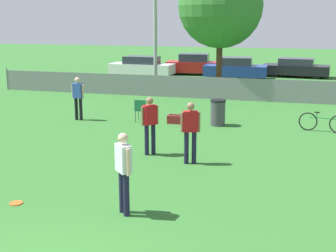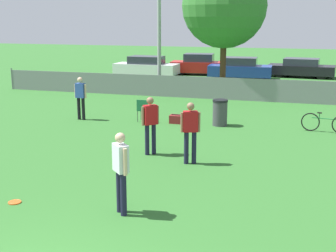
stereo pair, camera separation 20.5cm
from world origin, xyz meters
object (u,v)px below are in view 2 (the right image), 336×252
at_px(player_defender_red, 190,129).
at_px(parked_car_white, 146,67).
at_px(tree_near_pole, 224,6).
at_px(player_receiver_white, 121,167).
at_px(folding_chair_sideline, 143,109).
at_px(bicycle_sideline, 326,123).
at_px(parked_car_dark, 301,68).
at_px(frisbee_disc, 15,202).
at_px(player_thrower_red, 150,121).
at_px(gear_bag_sideline, 179,119).
at_px(parked_car_red, 199,65).
at_px(parked_car_blue, 240,69).
at_px(spectator_in_blue, 81,95).
at_px(trash_bin, 220,113).

bearing_deg(player_defender_red, parked_car_white, 91.66).
bearing_deg(tree_near_pole, parked_car_white, 135.94).
distance_m(player_receiver_white, folding_chair_sideline, 8.88).
bearing_deg(tree_near_pole, player_receiver_white, -87.08).
distance_m(bicycle_sideline, parked_car_dark, 16.29).
height_order(player_defender_red, frisbee_disc, player_defender_red).
bearing_deg(tree_near_pole, bicycle_sideline, -55.86).
bearing_deg(player_defender_red, tree_near_pole, 75.07).
height_order(player_thrower_red, gear_bag_sideline, player_thrower_red).
bearing_deg(parked_car_white, bicycle_sideline, -48.14).
distance_m(parked_car_red, parked_car_blue, 3.47).
bearing_deg(parked_car_dark, parked_car_blue, -147.96).
relative_size(spectator_in_blue, gear_bag_sideline, 2.43).
xyz_separation_m(player_defender_red, gear_bag_sideline, (-1.66, 4.85, -0.85)).
bearing_deg(tree_near_pole, parked_car_dark, 66.30).
distance_m(player_thrower_red, parked_car_red, 20.26).
height_order(player_defender_red, spectator_in_blue, player_defender_red).
height_order(player_defender_red, parked_car_white, player_defender_red).
bearing_deg(spectator_in_blue, frisbee_disc, 111.60).
distance_m(player_thrower_red, gear_bag_sideline, 4.40).
relative_size(bicycle_sideline, parked_car_white, 0.38).
xyz_separation_m(tree_near_pole, spectator_in_blue, (-4.24, -8.00, -3.60)).
xyz_separation_m(parked_car_white, parked_car_blue, (6.46, 0.44, 0.01)).
xyz_separation_m(player_defender_red, folding_chair_sideline, (-3.08, 4.75, -0.49)).
relative_size(player_defender_red, gear_bag_sideline, 2.47).
bearing_deg(bicycle_sideline, player_thrower_red, -129.49).
xyz_separation_m(parked_car_blue, parked_car_dark, (3.89, 2.05, -0.04)).
bearing_deg(gear_bag_sideline, player_thrower_red, -85.85).
relative_size(frisbee_disc, parked_car_blue, 0.07).
height_order(player_defender_red, player_thrower_red, same).
distance_m(player_defender_red, bicycle_sideline, 6.19).
distance_m(spectator_in_blue, trash_bin, 5.55).
bearing_deg(folding_chair_sideline, parked_car_red, -86.21).
height_order(folding_chair_sideline, trash_bin, trash_bin).
relative_size(folding_chair_sideline, parked_car_blue, 0.21).
bearing_deg(spectator_in_blue, folding_chair_sideline, -167.05).
bearing_deg(player_defender_red, parked_car_dark, 62.10).
relative_size(player_thrower_red, parked_car_blue, 0.41).
height_order(player_defender_red, parked_car_dark, player_defender_red).
bearing_deg(parked_car_white, player_receiver_white, -70.10).
bearing_deg(parked_car_dark, gear_bag_sideline, -100.13).
distance_m(frisbee_disc, parked_car_red, 24.49).
distance_m(tree_near_pole, parked_car_white, 9.85).
xyz_separation_m(tree_near_pole, parked_car_blue, (-0.03, 6.73, -3.91)).
relative_size(player_receiver_white, parked_car_blue, 0.41).
xyz_separation_m(player_receiver_white, folding_chair_sideline, (-2.56, 8.49, -0.49)).
xyz_separation_m(frisbee_disc, parked_car_dark, (5.52, 25.04, 0.62)).
relative_size(parked_car_white, parked_car_red, 1.10).
bearing_deg(trash_bin, folding_chair_sideline, -176.63).
relative_size(player_receiver_white, gear_bag_sideline, 2.47).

